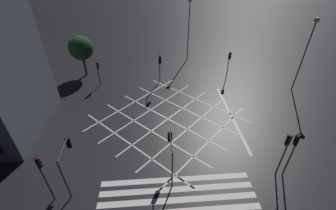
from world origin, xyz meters
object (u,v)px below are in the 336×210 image
traffic_light_median_north (160,62)px  traffic_light_nw_main (98,69)px  traffic_light_se_cross (286,147)px  traffic_light_se_main (293,148)px  street_lamp_east (310,38)px  street_tree_far (81,48)px  traffic_light_median_south (171,149)px  street_lamp_west (189,16)px  traffic_light_sw_cross (66,157)px  traffic_light_sw_main (42,170)px  traffic_light_ne_cross (229,60)px

traffic_light_median_north → traffic_light_nw_main: 8.06m
traffic_light_se_cross → traffic_light_se_main: bearing=-112.1°
street_lamp_east → street_tree_far: street_lamp_east is taller
traffic_light_median_south → street_lamp_west: 23.72m
traffic_light_sw_cross → street_lamp_west: street_lamp_west is taller
traffic_light_se_main → traffic_light_median_south: 9.10m
traffic_light_se_cross → traffic_light_median_south: (-8.59, 0.72, -0.25)m
traffic_light_median_north → street_lamp_west: size_ratio=0.48×
street_lamp_west → traffic_light_median_north: bearing=-120.8°
traffic_light_se_cross → street_lamp_east: street_lamp_east is taller
traffic_light_median_north → traffic_light_sw_cross: traffic_light_median_north is taller
traffic_light_median_south → traffic_light_median_north: bearing=0.6°
traffic_light_median_south → traffic_light_nw_main: traffic_light_median_south is taller
traffic_light_se_main → street_tree_far: street_tree_far is taller
traffic_light_sw_cross → traffic_light_sw_main: size_ratio=0.89×
traffic_light_ne_cross → traffic_light_sw_main: traffic_light_sw_main is taller
traffic_light_nw_main → traffic_light_sw_main: size_ratio=0.74×
traffic_light_nw_main → street_lamp_west: bearing=30.7°
traffic_light_ne_cross → traffic_light_median_south: traffic_light_ne_cross is taller
street_tree_far → traffic_light_sw_main: bearing=-84.0°
traffic_light_ne_cross → traffic_light_se_cross: bearing=-2.4°
traffic_light_ne_cross → street_lamp_west: bearing=-148.0°
traffic_light_sw_cross → traffic_light_median_south: bearing=-87.1°
traffic_light_nw_main → street_tree_far: (-2.65, 3.35, 1.62)m
traffic_light_ne_cross → traffic_light_nw_main: bearing=-88.7°
traffic_light_sw_cross → traffic_light_ne_cross: bearing=-46.5°
traffic_light_median_north → traffic_light_median_south: traffic_light_median_north is taller
street_tree_far → traffic_light_nw_main: bearing=-51.6°
traffic_light_se_cross → traffic_light_sw_cross: size_ratio=1.05×
street_lamp_east → street_tree_far: (-27.84, 6.44, -2.76)m
traffic_light_nw_main → street_tree_far: bearing=128.4°
traffic_light_se_cross → traffic_light_sw_main: size_ratio=0.93×
traffic_light_median_north → street_lamp_west: street_lamp_west is taller
traffic_light_median_south → street_lamp_east: size_ratio=0.41×
traffic_light_se_main → traffic_light_median_south: size_ratio=1.17×
traffic_light_se_cross → traffic_light_sw_cross: 16.16m
street_lamp_east → street_lamp_west: 16.34m
traffic_light_se_main → traffic_light_nw_main: size_ratio=1.30×
traffic_light_median_south → traffic_light_sw_cross: bearing=92.9°
traffic_light_ne_cross → traffic_light_median_south: (-9.27, -15.58, -0.10)m
traffic_light_ne_cross → traffic_light_se_cross: 16.31m
traffic_light_nw_main → street_lamp_east: street_lamp_east is taller
traffic_light_sw_cross → street_lamp_west: size_ratio=0.43×
street_lamp_west → traffic_light_ne_cross: bearing=-58.0°
street_lamp_west → traffic_light_sw_main: bearing=-118.6°
street_tree_far → street_lamp_east: bearing=-13.0°
traffic_light_ne_cross → traffic_light_median_south: size_ratio=1.07×
traffic_light_se_cross → traffic_light_median_south: bearing=85.2°
street_lamp_east → traffic_light_se_cross: bearing=-123.4°
traffic_light_se_main → traffic_light_nw_main: (-17.19, 16.10, -0.71)m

